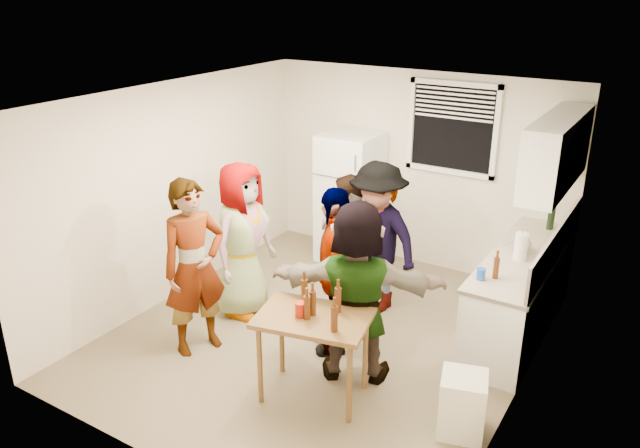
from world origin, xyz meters
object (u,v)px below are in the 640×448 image
Objects in this scene: refrigerator at (350,198)px; kettle at (521,252)px; guest_black at (335,346)px; beer_bottle_counter at (495,278)px; serving_table at (314,395)px; guest_back_left at (348,302)px; wine_bottle at (549,229)px; red_cup at (301,316)px; trash_bin at (462,406)px; guest_back_right at (375,306)px; guest_grey at (246,311)px; guest_orange at (355,374)px; guest_stripe at (201,346)px; blue_cup at (480,279)px; beer_bottle_table at (307,319)px.

refrigerator is 7.25× the size of kettle.
kettle is at bearing 97.18° from guest_black.
refrigerator is 2.75m from beer_bottle_counter.
beer_bottle_counter is 2.00m from serving_table.
guest_back_left reaches higher than guest_black.
red_cup is at bearing -115.30° from wine_bottle.
trash_bin reaches higher than serving_table.
guest_back_right reaches higher than guest_black.
trash_bin is (-0.01, -2.68, -0.65)m from wine_bottle.
beer_bottle_counter is (-0.05, -0.74, -0.00)m from kettle.
refrigerator is 1.53m from guest_back_left.
guest_back_right is at bearing 98.77° from serving_table.
red_cup is 0.07× the size of guest_grey.
guest_orange is (1.35, -2.31, -0.85)m from refrigerator.
kettle reaches higher than guest_back_left.
kettle is 0.15× the size of guest_back_left.
guest_stripe is 1.05× the size of guest_black.
kettle is 0.13× the size of guest_grey.
serving_table is at bearing -170.14° from trash_bin.
kettle reaches higher than red_cup.
blue_cup is 0.11× the size of serving_table.
wine_bottle is 2.15m from guest_back_right.
blue_cup reaches higher than red_cup.
refrigerator is 3.09m from beer_bottle_table.
red_cup reaches higher than guest_back_right.
wine_bottle is 0.57× the size of trash_bin.
trash_bin reaches higher than guest_grey.
kettle is 0.24× the size of serving_table.
red_cup is at bearing -38.65° from guest_back_left.
red_cup is 0.08× the size of guest_black.
wine_bottle is 0.32× the size of serving_table.
guest_black is at bearing -126.34° from wine_bottle.
beer_bottle_table is 0.12× the size of guest_stripe.
blue_cup is 0.06× the size of guest_stripe.
guest_orange reaches higher than guest_black.
trash_bin is 1.34m from serving_table.
beer_bottle_counter reaches higher than guest_black.
serving_table is 0.83m from guest_black.
trash_bin is at bearing 12.44° from beer_bottle_table.
guest_black is at bearing -93.65° from guest_grey.
guest_grey is 1.02× the size of guest_black.
blue_cup is at bearing 21.66° from guest_back_left.
guest_back_left is 0.87× the size of guest_orange.
kettle is 2.12× the size of blue_cup.
kettle is 0.76× the size of wine_bottle.
guest_grey is (-2.77, 0.67, -0.25)m from trash_bin.
beer_bottle_counter is 0.12× the size of guest_back_right.
guest_grey is at bearing -98.42° from refrigerator.
wine_bottle is at bearing 60.90° from kettle.
serving_table is at bearing -130.24° from beer_bottle_counter.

